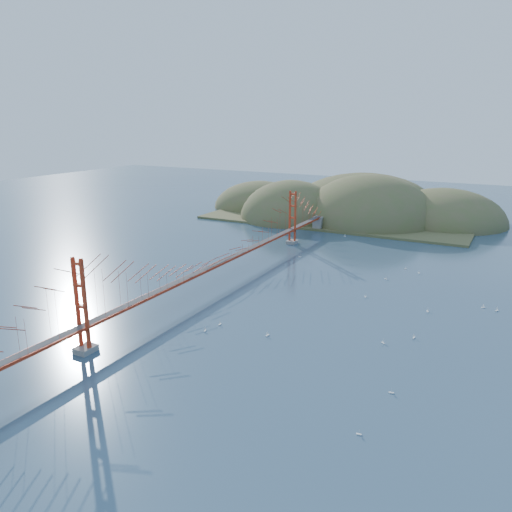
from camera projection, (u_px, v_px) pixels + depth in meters
The scene contains 19 objects.
ground at pixel (220, 281), 84.85m from camera, with size 320.00×320.00×0.00m, color #324D65.
bridge at pixel (220, 241), 83.12m from camera, with size 2.20×94.40×12.00m.
far_headlands at pixel (354, 215), 142.08m from camera, with size 84.00×58.00×25.00m.
sailboat_7 at pixel (386, 279), 85.86m from camera, with size 0.56×0.56×0.63m.
sailboat_1 at pixel (428, 311), 71.55m from camera, with size 0.56×0.56×0.60m.
sailboat_4 at pixel (483, 307), 73.01m from camera, with size 0.63×0.63×0.67m.
sailboat_9 at pixel (497, 310), 71.77m from camera, with size 0.65×0.65×0.70m.
sailboat_12 at pixel (345, 236), 116.78m from camera, with size 0.62×0.62×0.67m.
sailboat_15 at pixel (419, 272), 89.27m from camera, with size 0.56×0.56×0.59m.
sailboat_16 at pixel (365, 296), 77.48m from camera, with size 0.55×0.55×0.58m.
sailboat_2 at pixel (391, 392), 50.41m from camera, with size 0.54×0.47×0.61m.
sailboat_6 at pixel (383, 342), 61.54m from camera, with size 0.59×0.59×0.62m.
sailboat_14 at pixel (267, 335), 63.65m from camera, with size 0.54×0.61×0.70m.
sailboat_5 at pixel (414, 337), 63.00m from camera, with size 0.47×0.56×0.65m.
sailboat_8 at pixel (406, 269), 91.55m from camera, with size 0.53×0.53×0.56m.
sailboat_3 at pixel (300, 256), 99.54m from camera, with size 0.56×0.55×0.63m.
sailboat_10 at pixel (205, 330), 65.07m from camera, with size 0.53×0.57×0.64m.
sailboat_0 at pixel (220, 324), 67.02m from camera, with size 0.45×0.56×0.66m.
sailboat_13 at pixel (359, 433), 43.81m from camera, with size 0.48×0.42×0.55m.
Camera 1 is at (43.37, -68.19, 26.93)m, focal length 35.00 mm.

